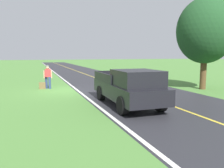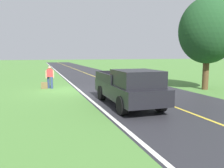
% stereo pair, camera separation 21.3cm
% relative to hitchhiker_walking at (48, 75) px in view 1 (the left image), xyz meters
% --- Properties ---
extents(ground_plane, '(200.00, 200.00, 0.00)m').
position_rel_hitchhiker_walking_xyz_m(ground_plane, '(-1.03, 1.28, -0.98)').
color(ground_plane, '#4C7F38').
extents(road_surface, '(7.31, 120.00, 0.00)m').
position_rel_hitchhiker_walking_xyz_m(road_surface, '(-5.37, 1.28, -0.98)').
color(road_surface, '#28282D').
rests_on(road_surface, ground).
extents(lane_edge_line, '(0.16, 117.60, 0.00)m').
position_rel_hitchhiker_walking_xyz_m(lane_edge_line, '(-1.90, 1.28, -0.98)').
color(lane_edge_line, silver).
rests_on(lane_edge_line, ground).
extents(lane_centre_line, '(0.14, 117.60, 0.00)m').
position_rel_hitchhiker_walking_xyz_m(lane_centre_line, '(-5.37, 1.28, -0.98)').
color(lane_centre_line, gold).
rests_on(lane_centre_line, ground).
extents(hitchhiker_walking, '(0.62, 0.51, 1.75)m').
position_rel_hitchhiker_walking_xyz_m(hitchhiker_walking, '(0.00, 0.00, 0.00)').
color(hitchhiker_walking, navy).
rests_on(hitchhiker_walking, ground).
extents(suitcase_carried, '(0.46, 0.20, 0.49)m').
position_rel_hitchhiker_walking_xyz_m(suitcase_carried, '(0.42, 0.08, -0.73)').
color(suitcase_carried, brown).
rests_on(suitcase_carried, ground).
extents(pickup_truck_passing, '(2.16, 5.43, 1.82)m').
position_rel_hitchhiker_walking_xyz_m(pickup_truck_passing, '(-3.36, 7.25, -0.01)').
color(pickup_truck_passing, black).
rests_on(pickup_truck_passing, ground).
extents(tree_far_side_near, '(4.04, 4.04, 6.52)m').
position_rel_hitchhiker_walking_xyz_m(tree_far_side_near, '(-10.64, 4.10, 3.20)').
color(tree_far_side_near, brown).
rests_on(tree_far_side_near, ground).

